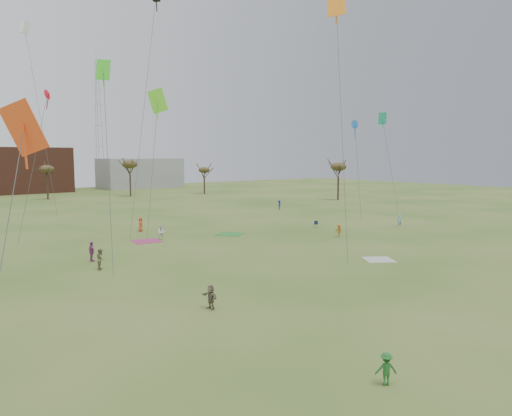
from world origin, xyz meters
TOP-DOWN VIEW (x-y plane):
  - ground at (0.00, 0.00)m, footprint 260.00×260.00m
  - flyer_near_center at (-8.05, -6.81)m, footprint 1.07×0.98m
  - spectator_fore_b at (-9.68, 21.42)m, footprint 1.02×1.11m
  - spectator_fore_c at (-8.23, 6.49)m, footprint 0.57×1.49m
  - flyer_mid_b at (19.04, 19.50)m, footprint 0.79×1.13m
  - flyer_mid_c at (31.74, 19.63)m, footprint 0.75×0.60m
  - spectator_mid_d at (-9.18, 24.99)m, footprint 0.48×1.11m
  - spectator_mid_e at (1.38, 31.36)m, footprint 1.07×0.96m
  - flyer_far_b at (2.16, 38.59)m, footprint 1.06×1.08m
  - flyer_far_c at (33.19, 46.17)m, footprint 1.04×1.28m
  - blanket_cream at (12.22, 8.56)m, footprint 3.69×3.69m
  - blanket_plum at (-0.50, 31.48)m, footprint 3.50×3.50m
  - blanket_olive at (9.84, 29.33)m, footprint 4.29×4.29m
  - camp_chair_right at (22.61, 26.77)m, footprint 0.73×0.72m
  - kites_aloft at (-1.00, 34.00)m, footprint 74.48×67.36m
  - tree_line at (-2.85, 79.12)m, footprint 117.44×49.32m
  - building_brick at (5.00, 120.00)m, footprint 26.00×16.00m
  - building_grey at (40.00, 118.00)m, footprint 24.00×12.00m
  - radio_tower at (30.00, 125.00)m, footprint 1.51×1.72m

SIDE VIEW (x-z plane):
  - ground at x=0.00m, z-range 0.00..0.00m
  - blanket_cream at x=12.22m, z-range -0.01..0.02m
  - blanket_plum at x=-0.50m, z-range -0.01..0.02m
  - blanket_olive at x=9.84m, z-range -0.01..0.02m
  - camp_chair_right at x=22.61m, z-range -0.18..0.69m
  - flyer_near_center at x=-8.05m, z-range 0.00..1.44m
  - spectator_fore_c at x=-8.23m, z-range 0.00..1.57m
  - flyer_mid_b at x=19.04m, z-range 0.00..1.59m
  - flyer_far_c at x=33.19m, z-range 0.00..1.74m
  - flyer_mid_c at x=31.74m, z-range 0.00..1.80m
  - spectator_fore_b at x=-9.68m, z-range 0.00..1.83m
  - spectator_mid_e at x=1.38m, z-range 0.00..1.83m
  - spectator_mid_d at x=-9.18m, z-range 0.00..1.87m
  - flyer_far_b at x=2.16m, z-range 0.00..1.88m
  - building_grey at x=40.00m, z-range 0.00..9.00m
  - building_brick at x=5.00m, z-range 0.00..12.00m
  - tree_line at x=-2.85m, z-range 2.63..11.54m
  - radio_tower at x=30.00m, z-range -1.29..39.71m
  - kites_aloft at x=-1.00m, z-range 8.20..36.11m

